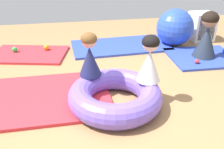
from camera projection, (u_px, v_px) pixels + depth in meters
name	position (u px, v px, depth m)	size (l,w,h in m)	color
ground_plane	(118.00, 104.00, 2.93)	(8.00, 8.00, 0.00)	#9E7549
gym_mat_front	(34.00, 98.00, 3.01)	(1.87, 1.18, 0.04)	red
gym_mat_center_rear	(29.00, 54.00, 4.31)	(1.29, 0.83, 0.04)	red
gym_mat_far_right	(121.00, 46.00, 4.70)	(1.84, 0.95, 0.04)	#2D47B7
gym_mat_far_left	(203.00, 57.00, 4.19)	(1.14, 0.95, 0.04)	#2D47B7
inflatable_cushion	(115.00, 96.00, 2.85)	(1.10, 1.10, 0.28)	#7056D1
child_in_white	(150.00, 59.00, 2.78)	(0.37, 0.37, 0.56)	white
child_in_navy	(90.00, 55.00, 2.92)	(0.39, 0.39, 0.54)	navy
adult_seated	(207.00, 35.00, 4.01)	(0.56, 0.56, 0.77)	#232D3D
play_ball_green	(15.00, 49.00, 4.34)	(0.09, 0.09, 0.09)	green
play_ball_orange	(46.00, 47.00, 4.42)	(0.10, 0.10, 0.10)	orange
play_ball_red	(197.00, 61.00, 3.89)	(0.07, 0.07, 0.07)	red
exercise_ball_large	(175.00, 27.00, 4.65)	(0.70, 0.70, 0.70)	blue
storage_cube	(202.00, 27.00, 4.94)	(0.44, 0.44, 0.56)	white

